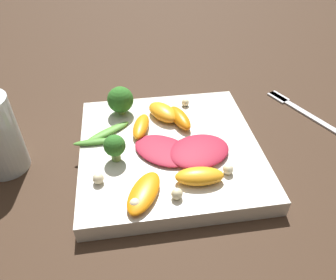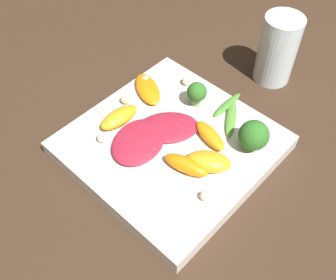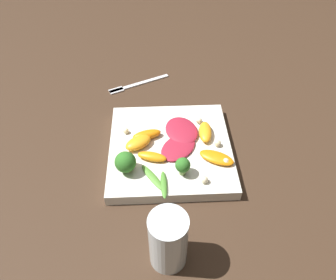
{
  "view_description": "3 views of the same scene",
  "coord_description": "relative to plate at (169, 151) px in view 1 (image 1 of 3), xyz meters",
  "views": [
    {
      "loc": [
        0.06,
        0.37,
        0.35
      ],
      "look_at": [
        0.0,
        -0.0,
        0.03
      ],
      "focal_mm": 35.0,
      "sensor_mm": 36.0,
      "label": 1
    },
    {
      "loc": [
        -0.27,
        -0.25,
        0.47
      ],
      "look_at": [
        -0.01,
        -0.01,
        0.04
      ],
      "focal_mm": 42.0,
      "sensor_mm": 36.0,
      "label": 2
    },
    {
      "loc": [
        0.49,
        -0.03,
        0.55
      ],
      "look_at": [
        -0.0,
        -0.0,
        0.04
      ],
      "focal_mm": 35.0,
      "sensor_mm": 36.0,
      "label": 3
    }
  ],
  "objects": [
    {
      "name": "macadamia_nut_3",
      "position": [
        0.1,
        0.06,
        0.02
      ],
      "size": [
        0.02,
        0.02,
        0.02
      ],
      "color": "beige",
      "rests_on": "plate"
    },
    {
      "name": "plate",
      "position": [
        0.0,
        0.0,
        0.0
      ],
      "size": [
        0.27,
        0.27,
        0.03
      ],
      "color": "silver",
      "rests_on": "ground_plane"
    },
    {
      "name": "ground_plane",
      "position": [
        0.0,
        0.0,
        -0.01
      ],
      "size": [
        2.4,
        2.4,
        0.0
      ],
      "primitive_type": "plane",
      "color": "#382619"
    },
    {
      "name": "radicchio_leaf_0",
      "position": [
        -0.04,
        0.03,
        0.02
      ],
      "size": [
        0.11,
        0.09,
        0.01
      ],
      "color": "maroon",
      "rests_on": "plate"
    },
    {
      "name": "broccoli_floret_1",
      "position": [
        0.07,
        -0.09,
        0.04
      ],
      "size": [
        0.04,
        0.04,
        0.05
      ],
      "color": "#84AD5B",
      "rests_on": "plate"
    },
    {
      "name": "macadamia_nut_1",
      "position": [
        -0.04,
        -0.1,
        0.02
      ],
      "size": [
        0.01,
        0.01,
        0.01
      ],
      "color": "beige",
      "rests_on": "plate"
    },
    {
      "name": "radicchio_leaf_1",
      "position": [
        0.01,
        0.02,
        0.02
      ],
      "size": [
        0.11,
        0.11,
        0.01
      ],
      "color": "maroon",
      "rests_on": "plate"
    },
    {
      "name": "orange_segment_1",
      "position": [
        0.05,
        0.1,
        0.02
      ],
      "size": [
        0.06,
        0.08,
        0.01
      ],
      "color": "orange",
      "rests_on": "plate"
    },
    {
      "name": "fork",
      "position": [
        -0.26,
        -0.09,
        -0.01
      ],
      "size": [
        0.09,
        0.17,
        0.01
      ],
      "color": "silver",
      "rests_on": "ground_plane"
    },
    {
      "name": "arugula_sprig_0",
      "position": [
        0.09,
        -0.04,
        0.02
      ],
      "size": [
        0.07,
        0.05,
        0.01
      ],
      "color": "#518E33",
      "rests_on": "plate"
    },
    {
      "name": "macadamia_nut_0",
      "position": [
        -0.07,
        0.07,
        0.02
      ],
      "size": [
        0.01,
        0.01,
        0.01
      ],
      "color": "beige",
      "rests_on": "plate"
    },
    {
      "name": "orange_segment_3",
      "position": [
        0.04,
        -0.04,
        0.02
      ],
      "size": [
        0.04,
        0.07,
        0.02
      ],
      "color": "orange",
      "rests_on": "plate"
    },
    {
      "name": "orange_segment_0",
      "position": [
        -0.03,
        0.08,
        0.02
      ],
      "size": [
        0.07,
        0.03,
        0.02
      ],
      "color": "orange",
      "rests_on": "plate"
    },
    {
      "name": "macadamia_nut_2",
      "position": [
        0.01,
        0.1,
        0.02
      ],
      "size": [
        0.02,
        0.02,
        0.02
      ],
      "color": "beige",
      "rests_on": "plate"
    },
    {
      "name": "orange_segment_2",
      "position": [
        0.0,
        -0.07,
        0.02
      ],
      "size": [
        0.06,
        0.07,
        0.02
      ],
      "color": "orange",
      "rests_on": "plate"
    },
    {
      "name": "broccoli_floret_0",
      "position": [
        0.08,
        0.02,
        0.04
      ],
      "size": [
        0.03,
        0.03,
        0.04
      ],
      "color": "#7A9E51",
      "rests_on": "plate"
    },
    {
      "name": "arugula_sprig_1",
      "position": [
        0.11,
        -0.02,
        0.02
      ],
      "size": [
        0.07,
        0.01,
        0.01
      ],
      "color": "#47842D",
      "rests_on": "plate"
    },
    {
      "name": "macadamia_nut_4",
      "position": [
        0.06,
        0.11,
        0.02
      ],
      "size": [
        0.01,
        0.01,
        0.01
      ],
      "color": "beige",
      "rests_on": "plate"
    },
    {
      "name": "orange_segment_4",
      "position": [
        -0.02,
        -0.05,
        0.02
      ],
      "size": [
        0.04,
        0.07,
        0.02
      ],
      "color": "orange",
      "rests_on": "plate"
    }
  ]
}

